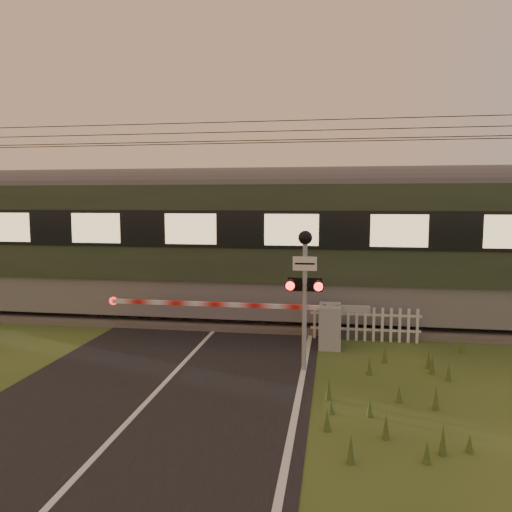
# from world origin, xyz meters

# --- Properties ---
(ground) EXTENTS (160.00, 160.00, 0.00)m
(ground) POSITION_xyz_m (0.00, 0.00, 0.00)
(ground) COLOR #2D461B
(ground) RESTS_ON ground
(road) EXTENTS (6.00, 140.00, 0.03)m
(road) POSITION_xyz_m (0.02, -0.23, 0.01)
(road) COLOR black
(road) RESTS_ON ground
(track_bed) EXTENTS (140.00, 3.40, 0.39)m
(track_bed) POSITION_xyz_m (0.00, 6.50, 0.07)
(track_bed) COLOR #47423D
(track_bed) RESTS_ON ground
(overhead_wires) EXTENTS (120.00, 0.62, 0.62)m
(overhead_wires) POSITION_xyz_m (0.00, 6.50, 5.72)
(overhead_wires) COLOR black
(overhead_wires) RESTS_ON ground
(boom_gate) EXTENTS (6.94, 0.84, 1.12)m
(boom_gate) POSITION_xyz_m (2.96, 3.89, 0.62)
(boom_gate) COLOR gray
(boom_gate) RESTS_ON ground
(crossing_signal) EXTENTS (0.79, 0.34, 3.09)m
(crossing_signal) POSITION_xyz_m (2.76, 1.95, 2.12)
(crossing_signal) COLOR gray
(crossing_signal) RESTS_ON ground
(picket_fence) EXTENTS (2.90, 0.08, 0.91)m
(picket_fence) POSITION_xyz_m (4.21, 4.60, 0.46)
(picket_fence) COLOR silver
(picket_fence) RESTS_ON ground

